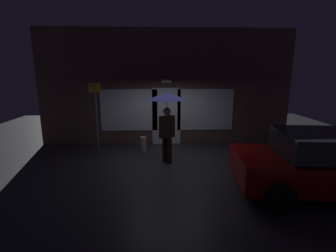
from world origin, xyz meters
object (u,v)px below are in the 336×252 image
street_sign_post (96,113)px  sidewalk_bollard (143,144)px  parked_car (334,163)px  person_with_umbrella (167,107)px

street_sign_post → sidewalk_bollard: 1.96m
parked_car → sidewalk_bollard: bearing=150.1°
street_sign_post → parked_car: bearing=-27.0°
sidewalk_bollard → parked_car: bearing=-36.6°
parked_car → street_sign_post: size_ratio=1.79×
parked_car → sidewalk_bollard: size_ratio=8.75×
parked_car → sidewalk_bollard: (-4.55, 3.38, -0.49)m
street_sign_post → person_with_umbrella: bearing=-22.3°
parked_car → person_with_umbrella: bearing=156.9°
parked_car → street_sign_post: (-6.09, 3.10, 0.69)m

